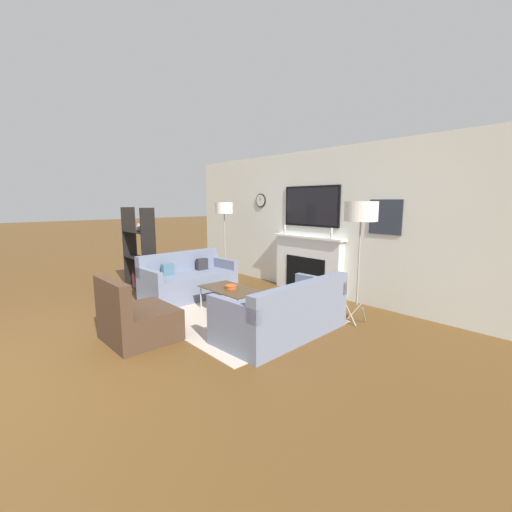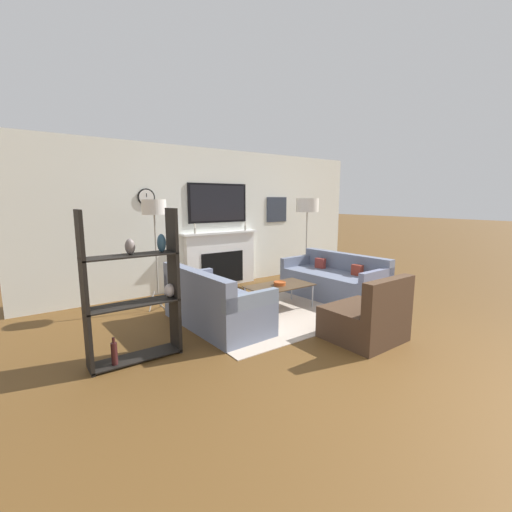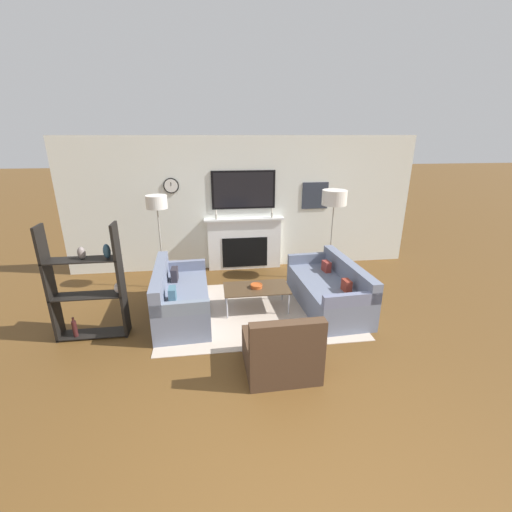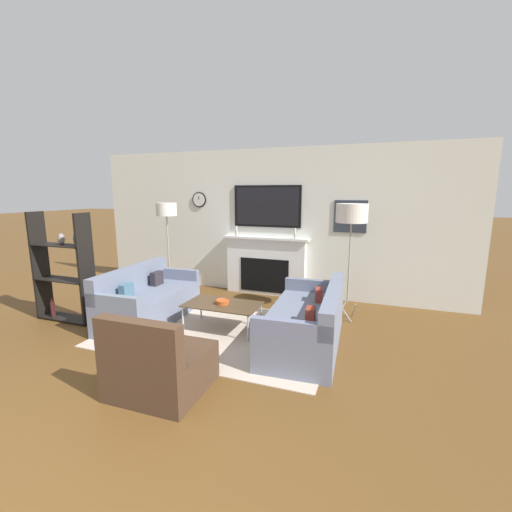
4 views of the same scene
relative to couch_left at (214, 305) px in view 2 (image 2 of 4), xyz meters
name	(u,v)px [view 2 (image 2 of 4)]	position (x,y,z in m)	size (l,w,h in m)	color
fireplace_wall	(218,225)	(1.22, 2.02, 0.93)	(7.16, 0.28, 2.70)	white
area_rug	(282,309)	(1.21, 0.00, -0.29)	(3.04, 2.17, 0.01)	#C4B2A0
couch_left	(214,305)	(0.00, 0.00, 0.00)	(0.86, 1.71, 0.81)	slate
couch_right	(334,282)	(2.42, 0.00, -0.01)	(0.96, 1.86, 0.76)	slate
armchair	(367,319)	(1.30, -1.52, -0.03)	(0.86, 0.82, 0.83)	#483222
coffee_table	(279,287)	(1.21, 0.06, 0.06)	(1.05, 0.59, 0.39)	#4C3823
decorative_bowl	(280,283)	(1.22, 0.06, 0.12)	(0.20, 0.20, 0.06)	#C05321
floor_lamp_left	(154,209)	(-0.38, 1.12, 1.28)	(0.36, 0.36, 1.74)	#9E998E
floor_lamp_right	(307,206)	(2.81, 1.12, 1.30)	(0.46, 0.46, 1.76)	#9E998E
shelf_unit	(135,290)	(-1.16, -0.40, 0.48)	(0.96, 0.28, 1.63)	black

